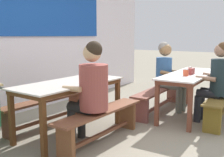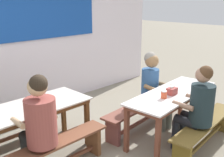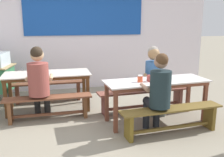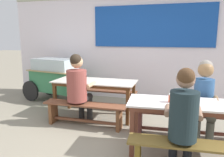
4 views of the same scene
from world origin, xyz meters
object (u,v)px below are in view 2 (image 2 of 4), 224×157
at_px(person_near_front, 198,105).
at_px(tissue_box, 172,91).
at_px(person_right_near_table, 153,84).
at_px(condiment_jar, 164,95).
at_px(dining_table_far, 29,112).
at_px(bench_near_back, 143,110).
at_px(bench_far_front, 54,152).
at_px(bench_far_back, 13,125).
at_px(dining_table_near, 173,97).
at_px(person_left_back_turned, 39,121).
at_px(bench_near_front, 205,130).

bearing_deg(person_near_front, tissue_box, 80.28).
xyz_separation_m(person_right_near_table, condiment_jar, (-0.47, -0.52, 0.07)).
relative_size(dining_table_far, bench_near_back, 0.91).
relative_size(bench_far_front, bench_near_back, 0.85).
relative_size(person_right_near_table, condiment_jar, 11.06).
bearing_deg(person_near_front, bench_far_front, 148.68).
bearing_deg(tissue_box, bench_far_back, 136.75).
bearing_deg(dining_table_near, bench_far_back, 139.00).
bearing_deg(person_left_back_turned, dining_table_near, -15.84).
distance_m(dining_table_far, person_near_front, 2.27).
bearing_deg(bench_far_front, person_near_front, -31.32).
bearing_deg(person_right_near_table, dining_table_near, -107.70).
xyz_separation_m(dining_table_near, bench_far_front, (-1.83, 0.51, -0.37)).
xyz_separation_m(bench_far_back, person_right_near_table, (1.99, -1.12, 0.44)).
height_order(dining_table_far, person_near_front, person_near_front).
height_order(dining_table_near, tissue_box, tissue_box).
xyz_separation_m(bench_far_back, condiment_jar, (1.52, -1.64, 0.51)).
height_order(bench_near_front, tissue_box, tissue_box).
distance_m(bench_near_front, person_left_back_turned, 2.33).
bearing_deg(bench_far_back, condiment_jar, -47.20).
bearing_deg(bench_near_front, dining_table_far, 139.56).
xyz_separation_m(bench_far_back, bench_far_front, (0.00, -1.08, 0.00)).
bearing_deg(person_right_near_table, person_near_front, -108.73).
bearing_deg(bench_far_back, dining_table_near, -41.00).
height_order(bench_far_back, tissue_box, tissue_box).
xyz_separation_m(bench_near_back, person_left_back_turned, (-1.93, 0.02, 0.45)).
height_order(bench_far_back, bench_near_back, same).
bearing_deg(bench_far_back, bench_near_back, -30.36).
relative_size(person_left_back_turned, person_near_front, 1.03).
bearing_deg(dining_table_far, bench_far_back, 90.08).
bearing_deg(bench_near_front, person_near_front, 168.35).
height_order(bench_far_front, bench_near_front, same).
bearing_deg(bench_far_back, tissue_box, -43.25).
bearing_deg(bench_far_front, condiment_jar, -20.08).
xyz_separation_m(person_near_front, tissue_box, (0.08, 0.46, 0.07)).
bearing_deg(bench_near_back, bench_far_back, 149.64).
relative_size(dining_table_far, bench_near_front, 0.99).
bearing_deg(bench_near_front, dining_table_near, 93.82).
distance_m(dining_table_near, bench_near_back, 0.65).
bearing_deg(person_left_back_turned, person_near_front, -30.50).
distance_m(dining_table_far, condiment_jar, 1.88).
bearing_deg(dining_table_far, bench_near_back, -15.88).
xyz_separation_m(dining_table_far, bench_far_front, (0.00, -0.54, -0.37)).
distance_m(tissue_box, condiment_jar, 0.22).
bearing_deg(person_right_near_table, dining_table_far, 163.90).
height_order(bench_near_back, person_right_near_table, person_right_near_table).
distance_m(bench_near_front, person_right_near_table, 1.12).
relative_size(bench_near_back, tissue_box, 11.87).
xyz_separation_m(bench_far_front, bench_near_back, (1.80, 0.03, 0.01)).
bearing_deg(person_near_front, person_right_near_table, 71.27).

